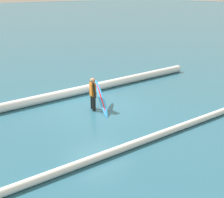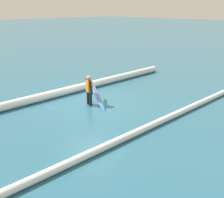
# 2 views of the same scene
# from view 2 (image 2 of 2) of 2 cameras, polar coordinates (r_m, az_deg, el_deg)

# --- Properties ---
(ground_plane) EXTENTS (181.22, 181.22, 0.00)m
(ground_plane) POSITION_cam_2_polar(r_m,az_deg,el_deg) (12.81, -4.14, -0.88)
(ground_plane) COLOR #2B637B
(surfer) EXTENTS (0.30, 0.61, 1.37)m
(surfer) POSITION_cam_2_polar(r_m,az_deg,el_deg) (12.35, -4.73, 2.08)
(surfer) COLOR black
(surfer) RESTS_ON ground_plane
(surfboard) EXTENTS (1.03, 2.01, 1.01)m
(surfboard) POSITION_cam_2_polar(r_m,az_deg,el_deg) (12.55, -3.24, 1.09)
(surfboard) COLOR #268CE5
(surfboard) RESTS_ON ground_plane
(wave_crest_foreground) EXTENTS (14.10, 0.47, 0.39)m
(wave_crest_foreground) POSITION_cam_2_polar(r_m,az_deg,el_deg) (14.38, -8.27, 1.96)
(wave_crest_foreground) COLOR white
(wave_crest_foreground) RESTS_ON ground_plane
(wave_crest_midground) EXTENTS (23.37, 0.74, 0.24)m
(wave_crest_midground) POSITION_cam_2_polar(r_m,az_deg,el_deg) (11.38, 12.77, -3.18)
(wave_crest_midground) COLOR white
(wave_crest_midground) RESTS_ON ground_plane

